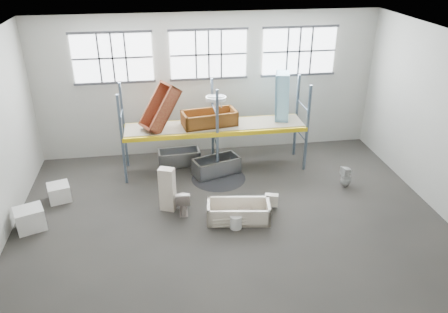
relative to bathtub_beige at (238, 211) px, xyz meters
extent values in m
cube|color=#403C37|center=(-0.22, -0.27, -0.31)|extent=(12.00, 10.00, 0.10)
cube|color=silver|center=(-0.22, -0.27, 4.79)|extent=(12.00, 10.00, 0.10)
cube|color=#ACAA9F|center=(-0.22, 4.78, 2.24)|extent=(12.00, 0.10, 5.00)
cube|color=#B8B7AC|center=(-0.22, -5.32, 2.24)|extent=(12.00, 0.10, 5.00)
cube|color=white|center=(-3.42, 4.67, 3.34)|extent=(2.60, 0.04, 1.60)
cube|color=white|center=(-0.22, 4.67, 3.34)|extent=(2.60, 0.04, 1.60)
cube|color=white|center=(2.98, 4.67, 3.34)|extent=(2.60, 0.04, 1.60)
cube|color=slate|center=(-3.22, 2.63, 1.24)|extent=(0.08, 0.08, 3.00)
cube|color=slate|center=(-3.22, 3.83, 1.24)|extent=(0.08, 0.08, 3.00)
cube|color=slate|center=(-0.22, 2.63, 1.24)|extent=(0.08, 0.08, 3.00)
cube|color=slate|center=(-0.22, 3.83, 1.24)|extent=(0.08, 0.08, 3.00)
cube|color=slate|center=(2.78, 2.63, 1.24)|extent=(0.08, 0.08, 3.00)
cube|color=slate|center=(2.78, 3.83, 1.24)|extent=(0.08, 0.08, 3.00)
cube|color=yellow|center=(-0.22, 2.63, 1.24)|extent=(6.00, 0.10, 0.14)
cube|color=yellow|center=(-0.22, 3.83, 1.24)|extent=(6.00, 0.10, 0.14)
cube|color=gray|center=(-0.22, 3.23, 1.32)|extent=(5.90, 1.10, 0.03)
cylinder|color=black|center=(-0.22, 2.43, -0.26)|extent=(1.80, 1.80, 0.00)
cube|color=silver|center=(1.06, 0.41, 0.02)|extent=(0.42, 0.29, 0.37)
imported|color=beige|center=(0.23, 0.18, -0.10)|extent=(0.40, 0.40, 0.13)
imported|color=beige|center=(-1.52, 0.63, 0.12)|extent=(0.46, 0.76, 0.76)
cube|color=beige|center=(-1.94, 0.84, 0.41)|extent=(0.51, 0.43, 1.34)
imported|color=silver|center=(3.72, 1.31, 0.09)|extent=(0.38, 0.37, 0.69)
imported|color=silver|center=(-0.20, 3.06, 1.84)|extent=(0.72, 0.59, 0.58)
cylinder|color=silver|center=(-0.15, -0.39, -0.06)|extent=(0.42, 0.42, 0.39)
cube|color=white|center=(-5.69, 0.44, 0.06)|extent=(0.91, 0.85, 0.63)
cube|color=silver|center=(-5.18, 1.86, 0.00)|extent=(0.77, 0.77, 0.52)
camera|label=1|loc=(-2.00, -10.27, 6.92)|focal=35.48mm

